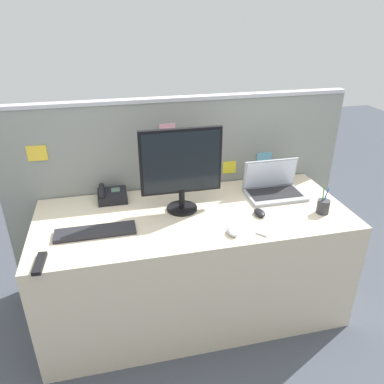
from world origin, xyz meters
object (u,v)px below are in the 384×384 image
computer_mouse_left_hand (260,213)px  pen_cup (323,206)px  laptop (273,186)px  desk_phone (111,195)px  keyboard_main (95,232)px  computer_mouse_right_hand (233,231)px  cell_phone_silver_slab (266,230)px  desktop_monitor (181,166)px  tv_remote (40,263)px

computer_mouse_left_hand → pen_cup: bearing=-10.2°
laptop → desk_phone: 1.07m
laptop → keyboard_main: bearing=-168.5°
keyboard_main → desk_phone: bearing=74.9°
computer_mouse_right_hand → cell_phone_silver_slab: (0.20, -0.01, -0.01)m
desk_phone → cell_phone_silver_slab: size_ratio=1.40×
computer_mouse_right_hand → pen_cup: size_ratio=0.55×
laptop → desk_phone: bearing=171.8°
laptop → computer_mouse_right_hand: bearing=-135.5°
desktop_monitor → laptop: 0.68m
desktop_monitor → desk_phone: size_ratio=2.79×
desktop_monitor → desk_phone: bearing=152.3°
pen_cup → tv_remote: 1.62m
desk_phone → computer_mouse_left_hand: (0.86, -0.40, -0.02)m
computer_mouse_left_hand → tv_remote: 1.25m
computer_mouse_left_hand → tv_remote: computer_mouse_left_hand is taller
cell_phone_silver_slab → desktop_monitor: bearing=-171.4°
desktop_monitor → desk_phone: 0.54m
computer_mouse_right_hand → tv_remote: 1.01m
computer_mouse_left_hand → keyboard_main: bearing=177.9°
laptop → keyboard_main: 1.18m
laptop → tv_remote: laptop is taller
keyboard_main → pen_cup: pen_cup is taller
computer_mouse_right_hand → keyboard_main: bearing=170.0°
computer_mouse_left_hand → cell_phone_silver_slab: bearing=-100.6°
keyboard_main → computer_mouse_right_hand: size_ratio=4.44×
laptop → computer_mouse_left_hand: bearing=-127.8°
desk_phone → pen_cup: bearing=-20.4°
laptop → keyboard_main: laptop is taller
laptop → cell_phone_silver_slab: 0.48m
desktop_monitor → pen_cup: 0.90m
computer_mouse_left_hand → pen_cup: 0.39m
desk_phone → keyboard_main: desk_phone is taller
desktop_monitor → computer_mouse_left_hand: desktop_monitor is taller
desk_phone → computer_mouse_right_hand: bearing=-41.7°
laptop → tv_remote: 1.50m
keyboard_main → tv_remote: 0.35m
laptop → cell_phone_silver_slab: (-0.22, -0.42, -0.05)m
computer_mouse_right_hand → laptop: bearing=48.0°
keyboard_main → tv_remote: bearing=-139.1°
computer_mouse_right_hand → pen_cup: bearing=13.0°
desktop_monitor → computer_mouse_right_hand: desktop_monitor is taller
desktop_monitor → keyboard_main: size_ratio=1.16×
laptop → pen_cup: size_ratio=2.07×
desktop_monitor → cell_phone_silver_slab: desktop_monitor is taller
tv_remote → desk_phone: bearing=63.4°
desktop_monitor → tv_remote: bearing=-153.1°
desktop_monitor → tv_remote: desktop_monitor is taller
computer_mouse_right_hand → computer_mouse_left_hand: bearing=39.3°
computer_mouse_left_hand → cell_phone_silver_slab: size_ratio=0.76×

